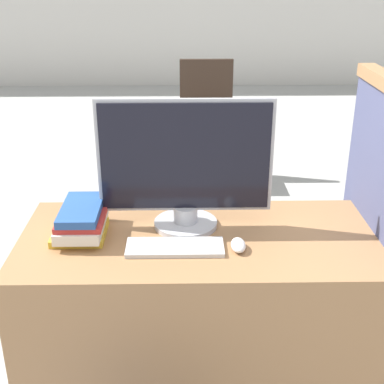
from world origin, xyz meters
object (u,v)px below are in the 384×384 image
Objects in this scene: monitor at (185,166)px; mouse at (238,245)px; book_stack at (81,221)px; far_chair at (207,116)px; keyboard at (175,247)px.

monitor is 6.88× the size of mouse.
monitor is 0.45m from book_stack.
monitor is 0.67× the size of far_chair.
book_stack is 2.57m from far_chair.
keyboard is 0.36× the size of far_chair.
mouse is 2.62m from far_chair.
book_stack is (-0.59, 0.13, 0.04)m from mouse.
keyboard is (-0.04, -0.19, -0.24)m from monitor.
far_chair is at bearing 76.78° from book_stack.
far_chair is at bearing 85.54° from monitor.
far_chair reaches higher than book_stack.
keyboard is at bearing 178.16° from mouse.
monitor reaches higher than book_stack.
book_stack is at bearing 167.86° from mouse.
book_stack is at bearing 161.56° from keyboard.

